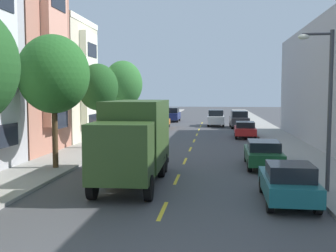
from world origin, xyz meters
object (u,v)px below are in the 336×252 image
Objects in this scene: street_tree_second at (54,74)px; parked_sedan_red at (245,129)px; street_tree_farthest at (123,84)px; parked_wagon_orange at (160,121)px; street_lamp at (326,98)px; parked_suv_charcoal at (239,119)px; moving_white_sedan at (216,118)px; parked_suv_navy at (172,114)px; parked_sedan_forest at (263,153)px; street_tree_third at (98,88)px; delivery_box_truck at (135,137)px; parked_hatchback_teal at (288,183)px.

street_tree_second is 1.48× the size of parked_sedan_red.
parked_wagon_orange is at bearing 78.75° from street_tree_farthest.
parked_suv_charcoal is (-1.52, 30.21, -2.78)m from street_lamp.
street_tree_farthest reaches higher than moving_white_sedan.
street_lamp is 40.63m from parked_suv_navy.
parked_suv_navy is 1.06× the size of parked_sedan_forest.
street_tree_farthest is at bearing 90.00° from street_tree_third.
street_tree_second is 5.84m from delivery_box_truck.
street_tree_second is 1.41× the size of moving_white_sedan.
parked_sedan_red is at bearing -78.32° from moving_white_sedan.
street_lamp is (12.34, -3.54, -1.12)m from street_tree_second.
street_tree_farthest reaches higher than parked_suv_navy.
street_tree_second is at bearing -168.56° from parked_sedan_forest.
parked_suv_navy is at bearing 131.74° from moving_white_sedan.
street_tree_second is 30.35m from moving_white_sedan.
delivery_box_truck is 1.87× the size of parked_hatchback_teal.
street_tree_farthest is at bearing -121.08° from moving_white_sedan.
parked_sedan_forest is (10.70, 2.16, -4.14)m from street_tree_second.
parked_sedan_forest is (-0.12, -24.50, -0.24)m from parked_suv_charcoal.
moving_white_sedan is at bearing 94.30° from parked_hatchback_teal.
parked_sedan_red is (-1.57, 20.08, -3.02)m from street_lamp.
parked_hatchback_teal is (-0.07, -31.66, -0.23)m from parked_suv_charcoal.
parked_wagon_orange is at bearing -148.46° from moving_white_sedan.
parked_sedan_red is 12.31m from parked_wagon_orange.
parked_sedan_red is 0.97× the size of parked_wagon_orange.
street_lamp is at bearing 42.41° from parked_hatchback_teal.
street_tree_third reaches higher than parked_sedan_red.
street_tree_second reaches higher than street_tree_third.
parked_sedan_red is (10.77, 16.54, -4.14)m from street_tree_second.
street_lamp is 30.63m from parked_wagon_orange.
parked_wagon_orange is at bearing 85.58° from street_tree_second.
moving_white_sedan reaches higher than parked_sedan_red.
parked_suv_navy is 12.49m from parked_suv_charcoal.
parked_sedan_forest is at bearing -75.76° from parked_suv_navy.
street_lamp is (12.34, -18.90, -0.97)m from street_tree_farthest.
moving_white_sedan reaches higher than parked_sedan_forest.
parked_suv_charcoal is at bearing -41.18° from moving_white_sedan.
street_tree_farthest is 1.39× the size of moving_white_sedan.
parked_wagon_orange reaches higher than parked_sedan_red.
parked_sedan_red is at bearing 71.74° from delivery_box_truck.
parked_hatchback_teal is (-0.02, -21.53, 0.01)m from parked_sedan_red.
street_lamp reaches higher than parked_hatchback_teal.
parked_sedan_red is 1.13× the size of parked_hatchback_teal.
parked_sedan_forest is 26.91m from moving_white_sedan.
street_lamp is 1.29× the size of parked_suv_navy.
delivery_box_truck reaches higher than moving_white_sedan.
parked_wagon_orange is 31.37m from parked_hatchback_teal.
parked_wagon_orange is at bearing 83.65° from street_tree_third.
street_tree_second is 1.40× the size of parked_suv_navy.
parked_hatchback_teal is (10.75, -4.99, -4.14)m from street_tree_second.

